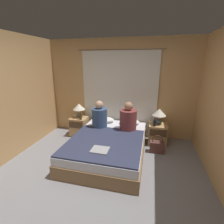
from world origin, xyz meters
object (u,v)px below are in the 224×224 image
object	(u,v)px
nightstand_right	(157,134)
beer_bottle_on_right_stand	(154,123)
lamp_left	(79,108)
person_right_in_bed	(128,119)
bed	(109,145)
beer_bottle_on_left_stand	(81,116)
laptop_on_bed	(100,150)
pillow_right	(129,122)
pillow_left	(105,120)
lamp_right	(159,113)
person_left_in_bed	(100,117)
handbag_on_floor	(157,147)
nightstand_left	(79,126)

from	to	relation	value
nightstand_right	beer_bottle_on_right_stand	bearing A→B (deg)	-129.26
nightstand_right	lamp_left	bearing A→B (deg)	178.27
person_right_in_bed	bed	bearing A→B (deg)	-127.32
lamp_left	person_right_in_bed	bearing A→B (deg)	-14.77
lamp_left	beer_bottle_on_left_stand	world-z (taller)	lamp_left
bed	beer_bottle_on_left_stand	bearing A→B (deg)	145.32
beer_bottle_on_left_stand	lamp_left	bearing A→B (deg)	122.44
laptop_on_bed	pillow_right	bearing A→B (deg)	77.77
bed	beer_bottle_on_left_stand	distance (m)	1.18
laptop_on_bed	bed	bearing A→B (deg)	91.30
pillow_left	beer_bottle_on_left_stand	xyz separation A→B (m)	(-0.59, -0.19, 0.11)
person_right_in_bed	pillow_right	bearing A→B (deg)	92.46
nightstand_right	laptop_on_bed	bearing A→B (deg)	-126.46
bed	nightstand_right	bearing A→B (deg)	36.11
lamp_left	person_right_in_bed	xyz separation A→B (m)	(1.38, -0.36, -0.07)
beer_bottle_on_right_stand	lamp_left	bearing A→B (deg)	174.77
pillow_left	bed	bearing A→B (deg)	-68.31
lamp_right	person_left_in_bed	distance (m)	1.42
person_left_in_bed	pillow_right	bearing A→B (deg)	29.23
lamp_right	beer_bottle_on_right_stand	distance (m)	0.27
pillow_right	beer_bottle_on_left_stand	size ratio (longest dim) A/B	2.15
bed	handbag_on_floor	xyz separation A→B (m)	(1.02, 0.33, -0.07)
nightstand_right	pillow_right	world-z (taller)	pillow_right
nightstand_left	nightstand_right	bearing A→B (deg)	0.00
person_left_in_bed	beer_bottle_on_left_stand	bearing A→B (deg)	162.44
person_left_in_bed	beer_bottle_on_left_stand	size ratio (longest dim) A/B	2.76
bed	person_right_in_bed	world-z (taller)	person_right_in_bed
lamp_right	person_right_in_bed	world-z (taller)	person_right_in_bed
nightstand_left	lamp_left	world-z (taller)	lamp_left
bed	pillow_left	distance (m)	0.93
nightstand_left	laptop_on_bed	bearing A→B (deg)	-52.79
nightstand_left	beer_bottle_on_left_stand	size ratio (longest dim) A/B	2.09
bed	beer_bottle_on_left_stand	xyz separation A→B (m)	(-0.92, 0.64, 0.38)
nightstand_left	bed	bearing A→B (deg)	-36.11
pillow_left	person_right_in_bed	world-z (taller)	person_right_in_bed
nightstand_left	person_left_in_bed	bearing A→B (deg)	-23.48
pillow_left	beer_bottle_on_right_stand	bearing A→B (deg)	-8.59
lamp_left	handbag_on_floor	world-z (taller)	lamp_left
nightstand_right	pillow_left	bearing A→B (deg)	176.93
bed	nightstand_left	world-z (taller)	nightstand_left
pillow_right	nightstand_left	bearing A→B (deg)	-176.93
beer_bottle_on_left_stand	laptop_on_bed	distance (m)	1.58
bed	lamp_left	world-z (taller)	lamp_left
person_left_in_bed	beer_bottle_on_right_stand	bearing A→B (deg)	8.16
nightstand_right	nightstand_left	bearing A→B (deg)	180.00
pillow_left	beer_bottle_on_right_stand	distance (m)	1.29
nightstand_left	handbag_on_floor	bearing A→B (deg)	-11.73
pillow_right	person_left_in_bed	distance (m)	0.79
pillow_left	laptop_on_bed	xyz separation A→B (m)	(0.34, -1.45, -0.02)
pillow_left	beer_bottle_on_right_stand	size ratio (longest dim) A/B	2.43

